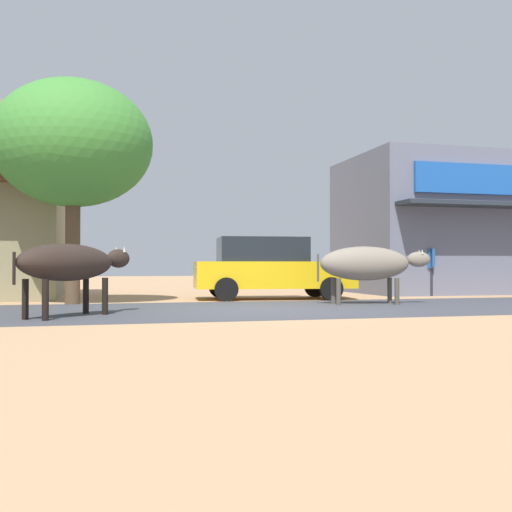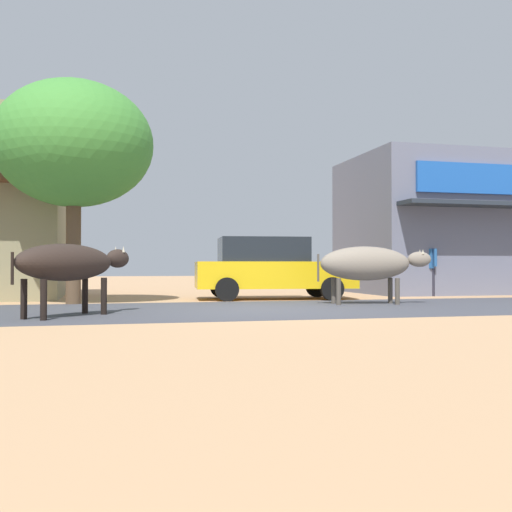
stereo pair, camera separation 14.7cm
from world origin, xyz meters
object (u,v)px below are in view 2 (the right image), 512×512
at_px(cow_near_brown, 69,263).
at_px(parked_hatchback_car, 271,268).
at_px(cow_far_dark, 367,264).
at_px(pedestrian_by_shop, 431,264).
at_px(roadside_tree, 74,145).

bearing_deg(cow_near_brown, parked_hatchback_car, 42.37).
relative_size(cow_far_dark, pedestrian_by_shop, 1.68).
height_order(parked_hatchback_car, cow_near_brown, parked_hatchback_car).
height_order(cow_near_brown, pedestrian_by_shop, pedestrian_by_shop).
distance_m(roadside_tree, pedestrian_by_shop, 10.49).
bearing_deg(cow_near_brown, pedestrian_by_shop, 26.43).
xyz_separation_m(parked_hatchback_car, pedestrian_by_shop, (5.00, 0.44, 0.10)).
distance_m(parked_hatchback_car, cow_near_brown, 6.69).
bearing_deg(pedestrian_by_shop, cow_near_brown, -153.57).
xyz_separation_m(cow_far_dark, pedestrian_by_shop, (3.40, 3.04, 0.01)).
xyz_separation_m(roadside_tree, parked_hatchback_car, (5.03, 0.83, -2.89)).
bearing_deg(pedestrian_by_shop, parked_hatchback_car, -175.03).
height_order(roadside_tree, parked_hatchback_car, roadside_tree).
xyz_separation_m(roadside_tree, cow_far_dark, (6.63, -1.78, -2.80)).
relative_size(roadside_tree, cow_far_dark, 1.93).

